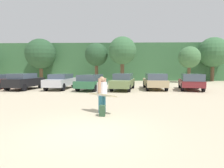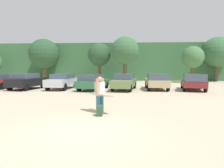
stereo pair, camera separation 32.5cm
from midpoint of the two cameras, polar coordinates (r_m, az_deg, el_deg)
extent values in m
plane|color=#C1B293|center=(6.47, -7.45, -13.76)|extent=(120.00, 120.00, 0.00)
cube|color=#38663D|center=(37.13, 1.58, 6.21)|extent=(108.00, 12.00, 5.99)
cylinder|color=brown|center=(31.80, -18.77, 2.82)|extent=(0.53, 0.53, 2.23)
sphere|color=#284C2D|center=(31.85, -18.92, 8.30)|extent=(4.53, 4.53, 4.53)
cylinder|color=brown|center=(28.49, -3.42, 3.19)|extent=(0.49, 0.49, 2.55)
sphere|color=#284C2D|center=(28.54, -3.45, 8.58)|extent=(3.30, 3.30, 3.30)
cylinder|color=brown|center=(27.13, 4.12, 3.35)|extent=(0.54, 0.54, 2.78)
sphere|color=#38663D|center=(27.22, 4.16, 9.71)|extent=(3.82, 3.82, 3.82)
cylinder|color=brown|center=(28.96, 22.65, 2.55)|extent=(0.44, 0.44, 2.24)
sphere|color=#427042|center=(28.98, 22.80, 7.25)|extent=(2.96, 2.96, 2.96)
cylinder|color=brown|center=(33.20, 28.40, 2.79)|extent=(0.52, 0.52, 2.49)
sphere|color=#38663D|center=(33.27, 28.62, 8.19)|extent=(4.45, 4.45, 4.45)
cube|color=#B72D28|center=(22.57, -28.51, 0.66)|extent=(2.25, 4.75, 0.64)
cube|color=#3F4C5B|center=(22.13, -29.40, 1.96)|extent=(1.87, 2.43, 0.44)
cylinder|color=black|center=(24.29, -27.81, 0.18)|extent=(0.29, 0.71, 0.69)
cylinder|color=black|center=(23.35, -24.64, 0.13)|extent=(0.29, 0.71, 0.69)
cylinder|color=black|center=(20.91, -29.25, -0.53)|extent=(0.29, 0.71, 0.69)
cube|color=black|center=(20.31, -23.08, 0.54)|extent=(2.56, 4.21, 0.74)
cube|color=#3F4C5B|center=(20.04, -23.66, 2.21)|extent=(2.08, 2.38, 0.47)
cylinder|color=black|center=(21.89, -22.80, -0.15)|extent=(0.33, 0.67, 0.64)
cylinder|color=black|center=(20.93, -19.06, -0.25)|extent=(0.33, 0.67, 0.64)
cylinder|color=black|center=(19.87, -27.25, -0.77)|extent=(0.33, 0.67, 0.64)
cylinder|color=black|center=(18.80, -23.34, -0.92)|extent=(0.33, 0.67, 0.64)
cube|color=silver|center=(19.48, -13.82, 0.57)|extent=(2.08, 4.62, 0.66)
cube|color=#3F4C5B|center=(19.64, -13.63, 2.24)|extent=(1.80, 2.69, 0.46)
cylinder|color=black|center=(21.18, -14.34, -0.01)|extent=(0.27, 0.71, 0.69)
cylinder|color=black|center=(20.64, -10.25, -0.06)|extent=(0.27, 0.71, 0.69)
cylinder|color=black|center=(18.46, -17.77, -0.77)|extent=(0.27, 0.71, 0.69)
cylinder|color=black|center=(17.84, -13.16, -0.85)|extent=(0.27, 0.71, 0.69)
cube|color=#2D6642|center=(18.43, -4.85, 0.24)|extent=(2.71, 4.99, 0.58)
cube|color=#3F4C5B|center=(17.94, -5.41, 1.91)|extent=(2.15, 3.01, 0.54)
cylinder|color=black|center=(20.18, -5.37, -0.21)|extent=(0.35, 0.66, 0.62)
cylinder|color=black|center=(19.67, -1.11, -0.31)|extent=(0.35, 0.66, 0.62)
cylinder|color=black|center=(17.32, -9.09, -1.06)|extent=(0.35, 0.66, 0.62)
cylinder|color=black|center=(16.72, -4.21, -1.22)|extent=(0.35, 0.66, 0.62)
cube|color=#6B7F4C|center=(18.14, 4.15, 0.30)|extent=(2.51, 4.82, 0.65)
cube|color=#3F4C5B|center=(18.29, 4.26, 2.23)|extent=(1.98, 2.65, 0.56)
cylinder|color=black|center=(19.79, 2.69, -0.26)|extent=(0.33, 0.67, 0.64)
cylinder|color=black|center=(19.56, 7.10, -0.35)|extent=(0.33, 0.67, 0.64)
cylinder|color=black|center=(16.84, 0.70, -1.13)|extent=(0.33, 0.67, 0.64)
cylinder|color=black|center=(16.56, 5.87, -1.26)|extent=(0.33, 0.67, 0.64)
cube|color=tan|center=(19.15, 13.27, 0.44)|extent=(2.05, 4.63, 0.61)
cube|color=#3F4C5B|center=(18.35, 13.61, 2.10)|extent=(1.80, 2.32, 0.57)
cylinder|color=black|center=(20.57, 10.42, -0.06)|extent=(0.25, 0.71, 0.70)
cylinder|color=black|center=(20.77, 15.00, -0.10)|extent=(0.25, 0.71, 0.70)
cylinder|color=black|center=(17.59, 11.18, -0.88)|extent=(0.25, 0.71, 0.70)
cylinder|color=black|center=(17.83, 16.52, -0.91)|extent=(0.25, 0.71, 0.70)
cube|color=maroon|center=(19.47, 22.97, 0.21)|extent=(2.71, 4.34, 0.55)
cube|color=#3F4C5B|center=(18.50, 23.38, 1.77)|extent=(2.17, 2.52, 0.60)
cylinder|color=black|center=(20.72, 20.18, -0.22)|extent=(0.37, 0.75, 0.72)
cylinder|color=black|center=(20.92, 24.81, -0.32)|extent=(0.37, 0.75, 0.72)
cylinder|color=black|center=(18.08, 20.79, -0.92)|extent=(0.37, 0.75, 0.72)
cylinder|color=black|center=(18.31, 26.08, -1.03)|extent=(0.37, 0.75, 0.72)
cylinder|color=teal|center=(8.89, -3.01, -5.96)|extent=(0.19, 0.19, 0.79)
cylinder|color=teal|center=(9.13, -2.04, -5.68)|extent=(0.19, 0.19, 0.79)
cube|color=silver|center=(8.91, -2.54, -1.38)|extent=(0.45, 0.50, 0.61)
sphere|color=tan|center=(8.87, -2.55, 1.39)|extent=(0.25, 0.25, 0.25)
cylinder|color=tan|center=(8.71, -3.33, -0.47)|extent=(0.20, 0.23, 0.65)
cylinder|color=tan|center=(9.08, -1.78, -0.25)|extent=(0.21, 0.23, 0.65)
ellipsoid|color=beige|center=(8.86, -2.51, -3.18)|extent=(1.75, 1.45, 0.25)
cube|color=#2D4C33|center=(8.42, -2.53, -7.76)|extent=(0.24, 0.34, 0.45)
camera|label=1|loc=(0.16, -89.28, 0.06)|focal=31.35mm
camera|label=2|loc=(0.16, 90.72, -0.06)|focal=31.35mm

